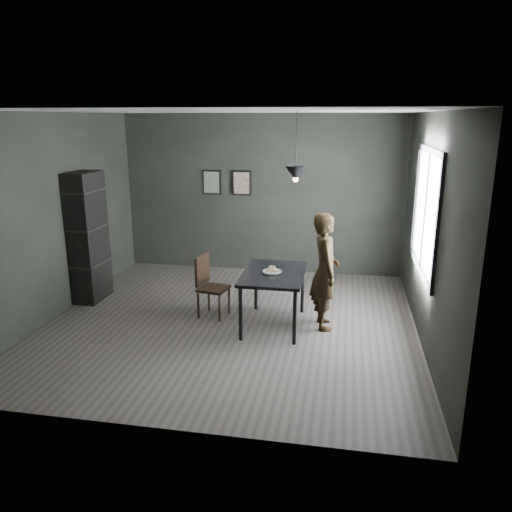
% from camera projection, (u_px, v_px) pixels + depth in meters
% --- Properties ---
extents(ground, '(5.00, 5.00, 0.00)m').
position_uv_depth(ground, '(230.00, 322.00, 6.89)').
color(ground, '#35302D').
rests_on(ground, ground).
extents(back_wall, '(5.00, 0.10, 2.80)m').
position_uv_depth(back_wall, '(261.00, 194.00, 8.88)').
color(back_wall, black).
rests_on(back_wall, ground).
extents(ceiling, '(5.00, 5.00, 0.02)m').
position_uv_depth(ceiling, '(227.00, 111.00, 6.14)').
color(ceiling, silver).
rests_on(ceiling, ground).
extents(window_assembly, '(0.04, 1.96, 1.56)m').
position_uv_depth(window_assembly, '(425.00, 211.00, 6.22)').
color(window_assembly, white).
rests_on(window_assembly, ground).
extents(cafe_table, '(0.80, 1.20, 0.75)m').
position_uv_depth(cafe_table, '(274.00, 278.00, 6.61)').
color(cafe_table, black).
rests_on(cafe_table, ground).
extents(white_plate, '(0.23, 0.23, 0.01)m').
position_uv_depth(white_plate, '(272.00, 272.00, 6.59)').
color(white_plate, white).
rests_on(white_plate, cafe_table).
extents(donut_pile, '(0.19, 0.13, 0.08)m').
position_uv_depth(donut_pile, '(272.00, 269.00, 6.58)').
color(donut_pile, beige).
rests_on(donut_pile, white_plate).
extents(woman, '(0.48, 0.63, 1.56)m').
position_uv_depth(woman, '(325.00, 271.00, 6.54)').
color(woman, black).
rests_on(woman, ground).
extents(wood_chair, '(0.44, 0.44, 0.87)m').
position_uv_depth(wood_chair, '(208.00, 282.00, 7.01)').
color(wood_chair, black).
rests_on(wood_chair, ground).
extents(shelf_unit, '(0.37, 0.66, 1.96)m').
position_uv_depth(shelf_unit, '(88.00, 237.00, 7.52)').
color(shelf_unit, black).
rests_on(shelf_unit, ground).
extents(pendant_lamp, '(0.28, 0.28, 0.86)m').
position_uv_depth(pendant_lamp, '(296.00, 173.00, 6.29)').
color(pendant_lamp, black).
rests_on(pendant_lamp, ground).
extents(framed_print_left, '(0.34, 0.04, 0.44)m').
position_uv_depth(framed_print_left, '(212.00, 182.00, 8.95)').
color(framed_print_left, black).
rests_on(framed_print_left, ground).
extents(framed_print_right, '(0.34, 0.04, 0.44)m').
position_uv_depth(framed_print_right, '(242.00, 183.00, 8.86)').
color(framed_print_right, black).
rests_on(framed_print_right, ground).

